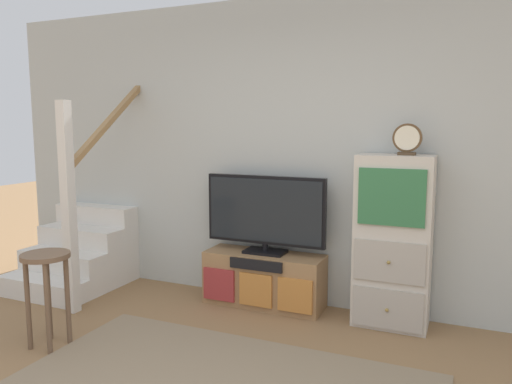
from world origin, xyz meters
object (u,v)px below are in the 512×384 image
object	(u,v)px
media_console	(264,279)
bar_stool_near	(47,277)
television	(265,212)
side_cabinet	(393,242)
desk_clock	(407,139)

from	to	relation	value
media_console	bar_stool_near	bearing A→B (deg)	-129.03
media_console	bar_stool_near	world-z (taller)	bar_stool_near
media_console	bar_stool_near	size ratio (longest dim) A/B	1.53
television	side_cabinet	distance (m)	1.11
television	bar_stool_near	xyz separation A→B (m)	(-1.12, -1.40, -0.32)
desk_clock	bar_stool_near	distance (m)	2.84
bar_stool_near	media_console	bearing A→B (deg)	50.97
desk_clock	media_console	bearing A→B (deg)	179.77
desk_clock	bar_stool_near	world-z (taller)	desk_clock
side_cabinet	television	bearing A→B (deg)	179.28
side_cabinet	bar_stool_near	bearing A→B (deg)	-147.94
media_console	desk_clock	world-z (taller)	desk_clock
television	desk_clock	distance (m)	1.34
television	bar_stool_near	bearing A→B (deg)	-128.55
side_cabinet	desk_clock	distance (m)	0.81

